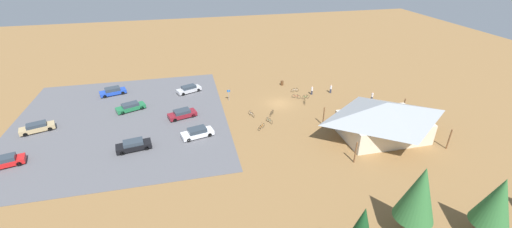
{
  "coord_description": "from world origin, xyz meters",
  "views": [
    {
      "loc": [
        15.97,
        50.03,
        25.48
      ],
      "look_at": [
        5.56,
        5.19,
        1.2
      ],
      "focal_mm": 22.74,
      "sensor_mm": 36.0,
      "label": 1
    }
  ],
  "objects_px": {
    "bicycle_yellow_lone_west": "(305,101)",
    "car_green_near_entry": "(131,107)",
    "bike_pavilion": "(384,117)",
    "pine_far_west": "(497,202)",
    "bicycle_green_yard_left": "(306,97)",
    "pine_east": "(419,193)",
    "visitor_by_pavilion": "(331,89)",
    "bicycle_orange_near_porch": "(261,127)",
    "car_silver_mid_lot": "(189,89)",
    "visitor_crossing_yard": "(312,90)",
    "car_maroon_front_row": "(182,114)",
    "bicycle_red_trailside": "(296,96)",
    "car_black_aisle_side": "(134,145)",
    "visitor_near_lot": "(372,96)",
    "car_white_end_stall": "(197,133)",
    "lot_sign": "(229,93)",
    "car_tan_far_end": "(37,127)",
    "bicycle_teal_by_bin": "(269,121)",
    "trash_bin": "(282,83)",
    "bicycle_white_near_sign": "(295,90)",
    "bicycle_silver_edge_south": "(251,114)",
    "bicycle_black_front_row": "(272,113)",
    "car_blue_inner_stall": "(113,91)",
    "car_red_by_curb": "(5,161)"
  },
  "relations": [
    {
      "from": "bicycle_yellow_lone_west",
      "to": "car_green_near_entry",
      "type": "distance_m",
      "value": 30.38
    },
    {
      "from": "bike_pavilion",
      "to": "pine_far_west",
      "type": "distance_m",
      "value": 19.2
    },
    {
      "from": "bike_pavilion",
      "to": "bicycle_green_yard_left",
      "type": "relative_size",
      "value": 8.91
    },
    {
      "from": "pine_east",
      "to": "visitor_by_pavilion",
      "type": "xyz_separation_m",
      "value": [
        -7.11,
        -33.48,
        -4.33
      ]
    },
    {
      "from": "bicycle_orange_near_porch",
      "to": "car_silver_mid_lot",
      "type": "xyz_separation_m",
      "value": [
        10.22,
        -16.63,
        0.33
      ]
    },
    {
      "from": "pine_far_west",
      "to": "car_green_near_entry",
      "type": "relative_size",
      "value": 1.43
    },
    {
      "from": "visitor_crossing_yard",
      "to": "car_maroon_front_row",
      "type": "bearing_deg",
      "value": 9.16
    },
    {
      "from": "pine_east",
      "to": "bicycle_red_trailside",
      "type": "height_order",
      "value": "pine_east"
    },
    {
      "from": "visitor_crossing_yard",
      "to": "car_black_aisle_side",
      "type": "bearing_deg",
      "value": 21.05
    },
    {
      "from": "pine_east",
      "to": "car_black_aisle_side",
      "type": "height_order",
      "value": "pine_east"
    },
    {
      "from": "pine_far_west",
      "to": "car_maroon_front_row",
      "type": "bearing_deg",
      "value": -48.83
    },
    {
      "from": "pine_east",
      "to": "bicycle_yellow_lone_west",
      "type": "distance_m",
      "value": 30.63
    },
    {
      "from": "pine_far_west",
      "to": "visitor_near_lot",
      "type": "height_order",
      "value": "pine_far_west"
    },
    {
      "from": "car_white_end_stall",
      "to": "bicycle_red_trailside",
      "type": "bearing_deg",
      "value": -152.92
    },
    {
      "from": "lot_sign",
      "to": "car_tan_far_end",
      "type": "distance_m",
      "value": 30.41
    },
    {
      "from": "bicycle_teal_by_bin",
      "to": "bicycle_red_trailside",
      "type": "height_order",
      "value": "bicycle_teal_by_bin"
    },
    {
      "from": "visitor_near_lot",
      "to": "bicycle_yellow_lone_west",
      "type": "bearing_deg",
      "value": -8.4
    },
    {
      "from": "car_white_end_stall",
      "to": "visitor_by_pavilion",
      "type": "relative_size",
      "value": 2.94
    },
    {
      "from": "car_maroon_front_row",
      "to": "car_tan_far_end",
      "type": "height_order",
      "value": "car_tan_far_end"
    },
    {
      "from": "bicycle_green_yard_left",
      "to": "car_white_end_stall",
      "type": "height_order",
      "value": "car_white_end_stall"
    },
    {
      "from": "lot_sign",
      "to": "car_tan_far_end",
      "type": "height_order",
      "value": "lot_sign"
    },
    {
      "from": "bicycle_yellow_lone_west",
      "to": "car_maroon_front_row",
      "type": "height_order",
      "value": "car_maroon_front_row"
    },
    {
      "from": "bicycle_yellow_lone_west",
      "to": "visitor_crossing_yard",
      "type": "relative_size",
      "value": 0.96
    },
    {
      "from": "trash_bin",
      "to": "bicycle_orange_near_porch",
      "type": "xyz_separation_m",
      "value": [
        8.32,
        16.14,
        -0.06
      ]
    },
    {
      "from": "bicycle_white_near_sign",
      "to": "car_green_near_entry",
      "type": "relative_size",
      "value": 0.32
    },
    {
      "from": "bicycle_silver_edge_south",
      "to": "car_tan_far_end",
      "type": "relative_size",
      "value": 0.33
    },
    {
      "from": "pine_far_west",
      "to": "bicycle_black_front_row",
      "type": "height_order",
      "value": "pine_far_west"
    },
    {
      "from": "car_black_aisle_side",
      "to": "car_blue_inner_stall",
      "type": "bearing_deg",
      "value": -74.34
    },
    {
      "from": "bicycle_orange_near_porch",
      "to": "bicycle_green_yard_left",
      "type": "bearing_deg",
      "value": -140.14
    },
    {
      "from": "car_tan_far_end",
      "to": "visitor_near_lot",
      "type": "distance_m",
      "value": 55.43
    },
    {
      "from": "bike_pavilion",
      "to": "car_black_aisle_side",
      "type": "relative_size",
      "value": 2.98
    },
    {
      "from": "lot_sign",
      "to": "trash_bin",
      "type": "bearing_deg",
      "value": -157.47
    },
    {
      "from": "bicycle_teal_by_bin",
      "to": "car_silver_mid_lot",
      "type": "distance_m",
      "value": 19.13
    },
    {
      "from": "bike_pavilion",
      "to": "car_green_near_entry",
      "type": "bearing_deg",
      "value": -24.75
    },
    {
      "from": "bike_pavilion",
      "to": "pine_far_west",
      "type": "relative_size",
      "value": 2.02
    },
    {
      "from": "trash_bin",
      "to": "bicycle_yellow_lone_west",
      "type": "bearing_deg",
      "value": 99.21
    },
    {
      "from": "trash_bin",
      "to": "car_maroon_front_row",
      "type": "distance_m",
      "value": 22.28
    },
    {
      "from": "lot_sign",
      "to": "car_blue_inner_stall",
      "type": "height_order",
      "value": "lot_sign"
    },
    {
      "from": "bicycle_red_trailside",
      "to": "car_maroon_front_row",
      "type": "relative_size",
      "value": 0.3
    },
    {
      "from": "trash_bin",
      "to": "car_white_end_stall",
      "type": "relative_size",
      "value": 0.18
    },
    {
      "from": "car_silver_mid_lot",
      "to": "car_tan_far_end",
      "type": "bearing_deg",
      "value": 22.63
    },
    {
      "from": "bicycle_black_front_row",
      "to": "car_green_near_entry",
      "type": "relative_size",
      "value": 0.27
    },
    {
      "from": "car_green_near_entry",
      "to": "car_maroon_front_row",
      "type": "bearing_deg",
      "value": 151.76
    },
    {
      "from": "bicycle_red_trailside",
      "to": "car_white_end_stall",
      "type": "height_order",
      "value": "car_white_end_stall"
    },
    {
      "from": "car_red_by_curb",
      "to": "visitor_crossing_yard",
      "type": "relative_size",
      "value": 2.72
    },
    {
      "from": "bicycle_silver_edge_south",
      "to": "bicycle_red_trailside",
      "type": "xyz_separation_m",
      "value": [
        -9.59,
        -4.99,
        -0.02
      ]
    },
    {
      "from": "trash_bin",
      "to": "bicycle_green_yard_left",
      "type": "distance_m",
      "value": 7.61
    },
    {
      "from": "bicycle_black_front_row",
      "to": "car_tan_far_end",
      "type": "bearing_deg",
      "value": -4.6
    },
    {
      "from": "visitor_crossing_yard",
      "to": "car_silver_mid_lot",
      "type": "bearing_deg",
      "value": -15.3
    },
    {
      "from": "car_green_near_entry",
      "to": "visitor_crossing_yard",
      "type": "bearing_deg",
      "value": 178.8
    }
  ]
}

